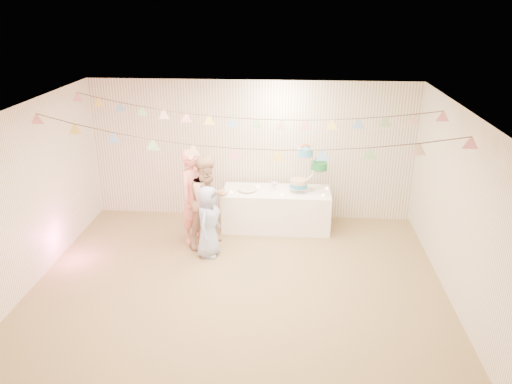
# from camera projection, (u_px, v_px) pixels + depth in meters

# --- Properties ---
(floor) EXTENTS (6.00, 6.00, 0.00)m
(floor) POSITION_uv_depth(u_px,v_px,m) (239.00, 283.00, 7.39)
(floor) COLOR olive
(floor) RESTS_ON ground
(ceiling) EXTENTS (6.00, 6.00, 0.00)m
(ceiling) POSITION_uv_depth(u_px,v_px,m) (236.00, 110.00, 6.44)
(ceiling) COLOR white
(ceiling) RESTS_ON ground
(back_wall) EXTENTS (6.00, 6.00, 0.00)m
(back_wall) POSITION_uv_depth(u_px,v_px,m) (252.00, 151.00, 9.24)
(back_wall) COLOR white
(back_wall) RESTS_ON ground
(front_wall) EXTENTS (6.00, 6.00, 0.00)m
(front_wall) POSITION_uv_depth(u_px,v_px,m) (208.00, 307.00, 4.60)
(front_wall) COLOR white
(front_wall) RESTS_ON ground
(left_wall) EXTENTS (5.00, 5.00, 0.00)m
(left_wall) POSITION_uv_depth(u_px,v_px,m) (29.00, 197.00, 7.13)
(left_wall) COLOR white
(left_wall) RESTS_ON ground
(right_wall) EXTENTS (5.00, 5.00, 0.00)m
(right_wall) POSITION_uv_depth(u_px,v_px,m) (459.00, 209.00, 6.71)
(right_wall) COLOR white
(right_wall) RESTS_ON ground
(table) EXTENTS (1.93, 0.77, 0.72)m
(table) POSITION_uv_depth(u_px,v_px,m) (276.00, 209.00, 9.06)
(table) COLOR white
(table) RESTS_ON floor
(cake_stand) EXTENTS (0.73, 0.43, 0.82)m
(cake_stand) POSITION_uv_depth(u_px,v_px,m) (308.00, 167.00, 8.78)
(cake_stand) COLOR silver
(cake_stand) RESTS_ON table
(cake_bottom) EXTENTS (0.31, 0.31, 0.15)m
(cake_bottom) POSITION_uv_depth(u_px,v_px,m) (299.00, 186.00, 8.85)
(cake_bottom) COLOR #2990C0
(cake_bottom) RESTS_ON cake_stand
(cake_middle) EXTENTS (0.27, 0.27, 0.22)m
(cake_middle) POSITION_uv_depth(u_px,v_px,m) (318.00, 169.00, 8.87)
(cake_middle) COLOR #1A7838
(cake_middle) RESTS_ON cake_stand
(cake_top_tier) EXTENTS (0.25, 0.25, 0.19)m
(cake_top_tier) POSITION_uv_depth(u_px,v_px,m) (305.00, 156.00, 8.68)
(cake_top_tier) COLOR #43AAD5
(cake_top_tier) RESTS_ON cake_stand
(platter) EXTENTS (0.34, 0.34, 0.02)m
(platter) POSITION_uv_depth(u_px,v_px,m) (247.00, 189.00, 8.91)
(platter) COLOR white
(platter) RESTS_ON table
(posy) EXTENTS (0.14, 0.14, 0.15)m
(posy) POSITION_uv_depth(u_px,v_px,m) (274.00, 184.00, 8.94)
(posy) COLOR white
(posy) RESTS_ON table
(person_adult_a) EXTENTS (0.63, 0.71, 1.64)m
(person_adult_a) POSITION_uv_depth(u_px,v_px,m) (194.00, 197.00, 8.39)
(person_adult_a) COLOR #EE857C
(person_adult_a) RESTS_ON floor
(person_adult_b) EXTENTS (0.96, 0.97, 1.58)m
(person_adult_b) POSITION_uv_depth(u_px,v_px,m) (209.00, 202.00, 8.28)
(person_adult_b) COLOR tan
(person_adult_b) RESTS_ON floor
(person_child) EXTENTS (0.49, 0.65, 1.19)m
(person_child) POSITION_uv_depth(u_px,v_px,m) (208.00, 222.00, 8.01)
(person_child) COLOR #95A8D4
(person_child) RESTS_ON floor
(bunting_back) EXTENTS (5.60, 1.10, 0.40)m
(bunting_back) POSITION_uv_depth(u_px,v_px,m) (244.00, 111.00, 7.55)
(bunting_back) COLOR pink
(bunting_back) RESTS_ON ceiling
(bunting_front) EXTENTS (5.60, 0.90, 0.36)m
(bunting_front) POSITION_uv_depth(u_px,v_px,m) (235.00, 135.00, 6.36)
(bunting_front) COLOR #72A5E5
(bunting_front) RESTS_ON ceiling
(tealight_0) EXTENTS (0.04, 0.04, 0.03)m
(tealight_0) POSITION_uv_depth(u_px,v_px,m) (231.00, 192.00, 8.84)
(tealight_0) COLOR #FFD88C
(tealight_0) RESTS_ON table
(tealight_1) EXTENTS (0.04, 0.04, 0.03)m
(tealight_1) POSITION_uv_depth(u_px,v_px,m) (258.00, 186.00, 9.12)
(tealight_1) COLOR #FFD88C
(tealight_1) RESTS_ON table
(tealight_2) EXTENTS (0.04, 0.04, 0.03)m
(tealight_2) POSITION_uv_depth(u_px,v_px,m) (282.00, 195.00, 8.71)
(tealight_2) COLOR #FFD88C
(tealight_2) RESTS_ON table
(tealight_3) EXTENTS (0.04, 0.04, 0.03)m
(tealight_3) POSITION_uv_depth(u_px,v_px,m) (296.00, 186.00, 9.10)
(tealight_3) COLOR #FFD88C
(tealight_3) RESTS_ON table
(tealight_4) EXTENTS (0.04, 0.04, 0.03)m
(tealight_4) POSITION_uv_depth(u_px,v_px,m) (323.00, 195.00, 8.70)
(tealight_4) COLOR #FFD88C
(tealight_4) RESTS_ON table
(tealight_5) EXTENTS (0.04, 0.04, 0.03)m
(tealight_5) POSITION_uv_depth(u_px,v_px,m) (327.00, 188.00, 9.00)
(tealight_5) COLOR #FFD88C
(tealight_5) RESTS_ON table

